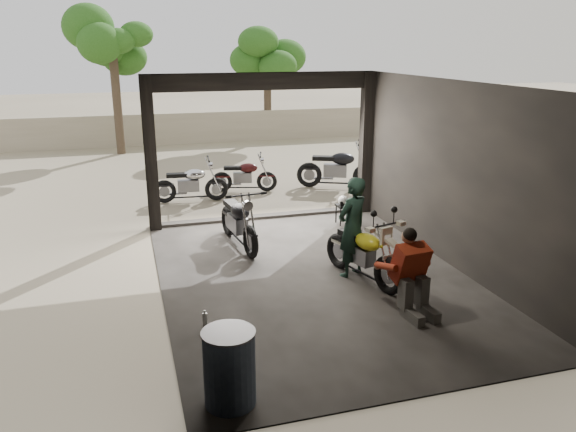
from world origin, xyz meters
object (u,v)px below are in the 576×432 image
left_bike (238,217)px  outside_bike_b (244,173)px  sign_post (392,144)px  stool (344,208)px  outside_bike_a (190,180)px  oil_drum (229,369)px  rider (352,228)px  mechanic (415,276)px  main_bike (363,248)px  outside_bike_c (337,165)px  helmet (343,200)px

left_bike → outside_bike_b: bearing=69.7°
sign_post → outside_bike_b: bearing=126.6°
left_bike → stool: bearing=9.0°
outside_bike_a → stool: 4.08m
outside_bike_b → left_bike: bearing=-179.0°
outside_bike_b → oil_drum: (-2.08, -8.97, -0.07)m
stool → oil_drum: 6.61m
rider → oil_drum: 3.95m
outside_bike_b → stool: 3.70m
rider → sign_post: size_ratio=0.73×
rider → mechanic: size_ratio=1.40×
main_bike → outside_bike_a: 6.07m
main_bike → outside_bike_a: bearing=94.6°
outside_bike_a → main_bike: bearing=-154.2°
outside_bike_c → outside_bike_b: bearing=106.1°
main_bike → rider: 0.39m
main_bike → oil_drum: main_bike is taller
mechanic → stool: 4.29m
outside_bike_b → rider: 6.08m
helmet → sign_post: size_ratio=0.10×
main_bike → outside_bike_c: 6.21m
left_bike → oil_drum: 5.01m
mechanic → main_bike: bearing=93.0°
outside_bike_a → stool: size_ratio=3.61×
left_bike → rider: (1.53, -1.96, 0.27)m
outside_bike_c → rider: bearing=-175.0°
outside_bike_c → rider: rider is taller
main_bike → outside_bike_c: bearing=56.7°
mechanic → sign_post: (1.99, 4.85, 0.98)m
left_bike → mechanic: mechanic is taller
helmet → sign_post: bearing=9.1°
outside_bike_c → sign_post: 2.64m
left_bike → mechanic: bearing=-69.4°
helmet → stool: bearing=1.3°
main_bike → stool: size_ratio=3.79×
oil_drum → outside_bike_a: bearing=85.9°
main_bike → mechanic: size_ratio=1.38×
main_bike → mechanic: (0.21, -1.36, 0.05)m
oil_drum → sign_post: (4.92, 6.19, 1.15)m
rider → mechanic: 1.64m
left_bike → helmet: left_bike is taller
helmet → left_bike: bearing=-179.3°
outside_bike_a → sign_post: 4.96m
outside_bike_c → main_bike: bearing=-173.4°
outside_bike_b → stool: size_ratio=3.36×
rider → sign_post: (2.30, 3.26, 0.73)m
main_bike → outside_bike_b: main_bike is taller
main_bike → oil_drum: 3.83m
sign_post → outside_bike_c: bearing=89.0°
rider → stool: bearing=-136.0°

